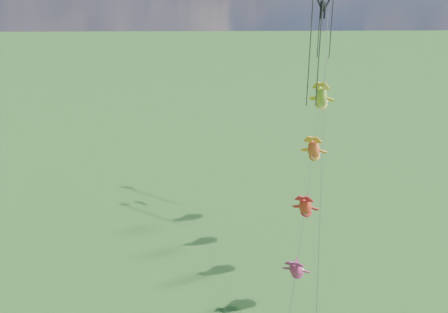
{
  "coord_description": "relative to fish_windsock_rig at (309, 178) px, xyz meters",
  "views": [
    {
      "loc": [
        12.45,
        -20.97,
        22.71
      ],
      "look_at": [
        13.16,
        11.08,
        9.95
      ],
      "focal_mm": 40.0,
      "sensor_mm": 36.0,
      "label": 1
    }
  ],
  "objects": [
    {
      "name": "parafoil_rig",
      "position": [
        0.96,
        3.84,
        10.38
      ],
      "size": [
        3.75,
        17.41,
        23.46
      ],
      "rotation": [
        0.0,
        0.0,
        -0.08
      ],
      "color": "brown",
      "rests_on": "ground"
    },
    {
      "name": "fish_windsock_rig",
      "position": [
        0.0,
        0.0,
        0.0
      ],
      "size": [
        5.01,
        15.23,
        15.96
      ],
      "rotation": [
        0.0,
        0.0,
        0.01
      ],
      "color": "brown",
      "rests_on": "ground"
    }
  ]
}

